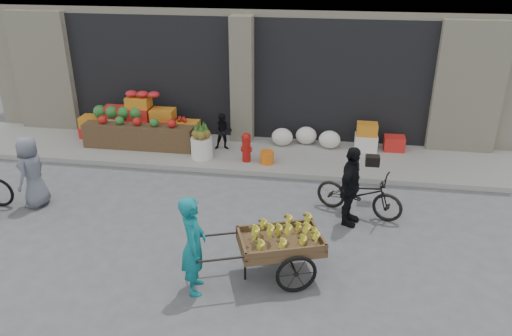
% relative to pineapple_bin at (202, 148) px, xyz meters
% --- Properties ---
extents(ground, '(80.00, 80.00, 0.00)m').
position_rel_pineapple_bin_xyz_m(ground, '(0.75, -3.60, -0.37)').
color(ground, '#424244').
rests_on(ground, ground).
extents(sidewalk, '(18.00, 2.20, 0.12)m').
position_rel_pineapple_bin_xyz_m(sidewalk, '(0.75, 0.50, -0.31)').
color(sidewalk, gray).
rests_on(sidewalk, ground).
extents(fruit_display, '(3.10, 1.12, 1.24)m').
position_rel_pineapple_bin_xyz_m(fruit_display, '(-1.73, 0.78, 0.30)').
color(fruit_display, red).
rests_on(fruit_display, sidewalk).
extents(pineapple_bin, '(0.52, 0.52, 0.50)m').
position_rel_pineapple_bin_xyz_m(pineapple_bin, '(0.00, 0.00, 0.00)').
color(pineapple_bin, silver).
rests_on(pineapple_bin, sidewalk).
extents(fire_hydrant, '(0.22, 0.22, 0.71)m').
position_rel_pineapple_bin_xyz_m(fire_hydrant, '(1.10, -0.05, 0.13)').
color(fire_hydrant, '#A5140F').
rests_on(fire_hydrant, sidewalk).
extents(orange_bucket, '(0.32, 0.32, 0.30)m').
position_rel_pineapple_bin_xyz_m(orange_bucket, '(1.60, -0.10, -0.10)').
color(orange_bucket, orange).
rests_on(orange_bucket, sidewalk).
extents(right_bay_goods, '(3.35, 0.60, 0.70)m').
position_rel_pineapple_bin_xyz_m(right_bay_goods, '(3.36, 1.10, 0.04)').
color(right_bay_goods, silver).
rests_on(right_bay_goods, sidewalk).
extents(seated_person, '(0.51, 0.43, 0.93)m').
position_rel_pineapple_bin_xyz_m(seated_person, '(0.40, 0.60, 0.21)').
color(seated_person, black).
rests_on(seated_person, sidewalk).
extents(banana_cart, '(2.34, 1.53, 0.91)m').
position_rel_pineapple_bin_xyz_m(banana_cart, '(2.32, -4.22, 0.29)').
color(banana_cart, brown).
rests_on(banana_cart, ground).
extents(vendor_woman, '(0.50, 0.65, 1.59)m').
position_rel_pineapple_bin_xyz_m(vendor_woman, '(1.13, -4.75, 0.43)').
color(vendor_woman, '#0F6C73').
rests_on(vendor_woman, ground).
extents(vendor_grey, '(0.50, 0.74, 1.47)m').
position_rel_pineapple_bin_xyz_m(vendor_grey, '(-2.76, -2.62, 0.37)').
color(vendor_grey, slate).
rests_on(vendor_grey, ground).
extents(bicycle, '(1.82, 1.14, 0.90)m').
position_rel_pineapple_bin_xyz_m(bicycle, '(3.66, -1.98, 0.08)').
color(bicycle, black).
rests_on(bicycle, ground).
extents(cyclist, '(0.66, 0.98, 1.55)m').
position_rel_pineapple_bin_xyz_m(cyclist, '(3.46, -2.38, 0.40)').
color(cyclist, black).
rests_on(cyclist, ground).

